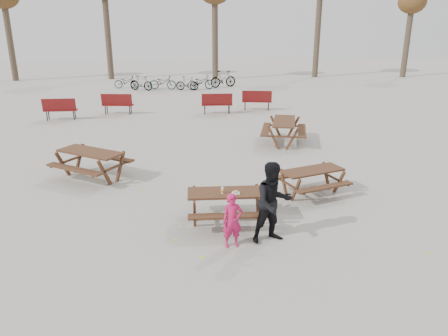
{
  "coord_description": "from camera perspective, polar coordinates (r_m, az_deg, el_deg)",
  "views": [
    {
      "loc": [
        -0.72,
        -9.19,
        4.55
      ],
      "look_at": [
        0.0,
        1.0,
        1.0
      ],
      "focal_mm": 35.0,
      "sensor_mm": 36.0,
      "label": 1
    }
  ],
  "objects": [
    {
      "name": "fallen_leaves",
      "position": [
        12.6,
        1.79,
        -2.0
      ],
      "size": [
        11.0,
        11.0,
        0.01
      ],
      "primitive_type": null,
      "color": "gold",
      "rests_on": "ground"
    },
    {
      "name": "picnic_table_east",
      "position": [
        11.91,
        11.38,
        -1.84
      ],
      "size": [
        2.03,
        1.85,
        0.72
      ],
      "primitive_type": null,
      "rotation": [
        0.0,
        0.0,
        0.36
      ],
      "color": "#3C2615",
      "rests_on": "ground"
    },
    {
      "name": "park_bench_row",
      "position": [
        21.76,
        -7.65,
        8.31
      ],
      "size": [
        10.99,
        2.18,
        1.03
      ],
      "color": "maroon",
      "rests_on": "ground"
    },
    {
      "name": "ground",
      "position": [
        10.28,
        0.4,
        -7.11
      ],
      "size": [
        80.0,
        80.0,
        0.0
      ],
      "primitive_type": "plane",
      "color": "gray",
      "rests_on": "ground"
    },
    {
      "name": "food_tray",
      "position": [
        9.83,
        1.55,
        -3.33
      ],
      "size": [
        0.18,
        0.11,
        0.03
      ],
      "primitive_type": "cube",
      "color": "white",
      "rests_on": "main_picnic_table"
    },
    {
      "name": "picnic_table_far",
      "position": [
        16.66,
        7.81,
        4.7
      ],
      "size": [
        2.06,
        2.35,
        0.88
      ],
      "primitive_type": null,
      "rotation": [
        0.0,
        0.0,
        1.34
      ],
      "color": "#3C2615",
      "rests_on": "ground"
    },
    {
      "name": "adult",
      "position": [
        9.17,
        6.43,
        -4.54
      ],
      "size": [
        1.01,
        0.88,
        1.76
      ],
      "primitive_type": "imported",
      "rotation": [
        0.0,
        0.0,
        0.29
      ],
      "color": "black",
      "rests_on": "ground"
    },
    {
      "name": "picnic_table_north",
      "position": [
        13.43,
        -16.93,
        0.4
      ],
      "size": [
        2.5,
        2.39,
        0.84
      ],
      "primitive_type": null,
      "rotation": [
        0.0,
        0.0,
        -0.57
      ],
      "color": "#3C2615",
      "rests_on": "ground"
    },
    {
      "name": "bicycle_row",
      "position": [
        29.56,
        -5.97,
        11.15
      ],
      "size": [
        8.26,
        2.05,
        1.12
      ],
      "color": "black",
      "rests_on": "ground"
    },
    {
      "name": "bread_roll",
      "position": [
        9.81,
        1.55,
        -3.1
      ],
      "size": [
        0.14,
        0.06,
        0.05
      ],
      "primitive_type": "ellipsoid",
      "color": "tan",
      "rests_on": "food_tray"
    },
    {
      "name": "soda_bottle",
      "position": [
        9.83,
        -0.21,
        -2.96
      ],
      "size": [
        0.07,
        0.07,
        0.17
      ],
      "color": "silver",
      "rests_on": "main_picnic_table"
    },
    {
      "name": "main_picnic_table",
      "position": [
        10.04,
        0.41,
        -4.1
      ],
      "size": [
        1.8,
        1.45,
        0.78
      ],
      "color": "#3C2615",
      "rests_on": "ground"
    },
    {
      "name": "child",
      "position": [
        9.03,
        1.1,
        -6.91
      ],
      "size": [
        0.47,
        0.35,
        1.17
      ],
      "primitive_type": "imported",
      "rotation": [
        0.0,
        0.0,
        0.16
      ],
      "color": "#B8174D",
      "rests_on": "ground"
    }
  ]
}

